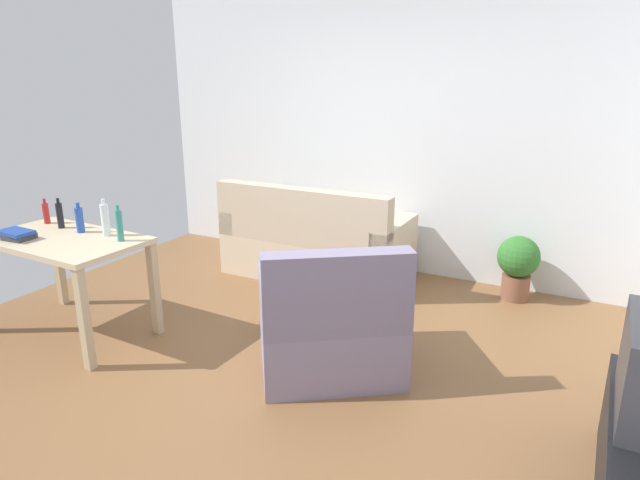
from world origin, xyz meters
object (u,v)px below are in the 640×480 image
object	(u,v)px
couch	(315,245)
bottle_blue	(80,220)
armchair	(330,325)
bottle_red	(46,213)
bottle_tall	(119,225)
bottle_clear	(105,220)
desk	(65,252)
bottle_dark	(60,215)
potted_plant	(518,263)
book_stack	(18,235)

from	to	relation	value
couch	bottle_blue	bearing A→B (deg)	59.52
armchair	bottle_red	xyz separation A→B (m)	(-2.43, -0.21, 0.53)
bottle_tall	armchair	bearing A→B (deg)	10.40
armchair	bottle_tall	xyz separation A→B (m)	(-1.54, -0.28, 0.56)
bottle_clear	bottle_tall	size ratio (longest dim) A/B	1.04
armchair	desk	bearing A→B (deg)	-23.41
bottle_dark	bottle_tall	world-z (taller)	bottle_tall
couch	potted_plant	world-z (taller)	couch
couch	bottle_red	distance (m)	2.35
couch	bottle_red	size ratio (longest dim) A/B	8.58
bottle_blue	bottle_clear	distance (m)	0.24
couch	bottle_red	xyz separation A→B (m)	(-1.50, -1.73, 0.54)
bottle_dark	bottle_clear	world-z (taller)	bottle_clear
book_stack	bottle_red	bearing A→B (deg)	116.88
bottle_red	bottle_clear	distance (m)	0.69
potted_plant	book_stack	xyz separation A→B (m)	(-3.13, -2.42, 0.46)
book_stack	armchair	bearing A→B (deg)	15.00
armchair	bottle_blue	bearing A→B (deg)	-27.88
couch	desk	distance (m)	2.23
bottle_clear	potted_plant	bearing A→B (deg)	38.02
potted_plant	bottle_dark	distance (m)	3.78
bottle_red	book_stack	distance (m)	0.44
desk	bottle_blue	world-z (taller)	bottle_blue
desk	potted_plant	bearing A→B (deg)	40.01
desk	bottle_tall	xyz separation A→B (m)	(0.44, 0.14, 0.23)
bottle_blue	bottle_clear	xyz separation A→B (m)	(0.24, 0.03, 0.02)
couch	armchair	size ratio (longest dim) A/B	1.42
potted_plant	bottle_clear	xyz separation A→B (m)	(-2.64, -2.06, 0.55)
potted_plant	bottle_red	bearing A→B (deg)	-148.52
potted_plant	armchair	distance (m)	2.04
bottle_dark	book_stack	distance (m)	0.35
bottle_tall	couch	bearing A→B (deg)	71.25
bottle_dark	bottle_clear	xyz separation A→B (m)	(0.48, 0.02, 0.02)
desk	bottle_tall	size ratio (longest dim) A/B	4.62
bottle_dark	bottle_blue	world-z (taller)	bottle_dark
desk	bottle_clear	bearing A→B (deg)	39.45
armchair	bottle_clear	world-z (taller)	bottle_clear
bottle_red	desk	bearing A→B (deg)	-25.34
armchair	book_stack	world-z (taller)	armchair
desk	bottle_red	size ratio (longest dim) A/B	6.05
bottle_red	bottle_blue	size ratio (longest dim) A/B	0.89
book_stack	potted_plant	bearing A→B (deg)	37.73
bottle_blue	bottle_tall	world-z (taller)	bottle_tall
bottle_dark	bottle_red	bearing A→B (deg)	169.75
bottle_blue	bottle_dark	bearing A→B (deg)	176.96
armchair	bottle_tall	distance (m)	1.66
armchair	book_stack	xyz separation A→B (m)	(-2.23, -0.60, 0.47)
bottle_clear	book_stack	distance (m)	0.62
desk	bottle_clear	distance (m)	0.39
potted_plant	bottle_red	size ratio (longest dim) A/B	2.82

